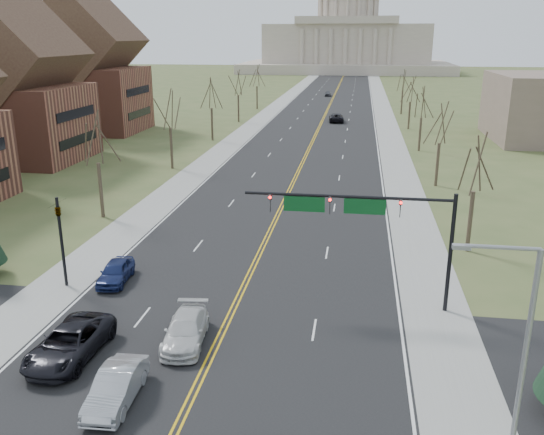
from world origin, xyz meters
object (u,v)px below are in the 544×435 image
(car_sb_outer_second, at_px, (116,272))
(car_far_sb, at_px, (328,93))
(car_sb_inner_lead, at_px, (116,387))
(car_sb_outer_lead, at_px, (70,343))
(signal_mast, at_px, (363,215))
(car_far_nb, at_px, (336,118))
(street_light, at_px, (518,351))
(car_sb_inner_second, at_px, (186,330))
(signal_left, at_px, (61,232))

(car_sb_outer_second, relative_size, car_far_sb, 1.03)
(car_sb_inner_lead, relative_size, car_sb_outer_lead, 0.78)
(car_sb_outer_second, height_order, car_far_sb, car_sb_outer_second)
(signal_mast, height_order, car_far_nb, signal_mast)
(signal_mast, relative_size, street_light, 1.34)
(car_sb_outer_second, relative_size, car_far_nb, 0.75)
(car_sb_inner_second, relative_size, car_sb_outer_second, 1.18)
(car_far_nb, height_order, car_far_sb, car_far_nb)
(signal_mast, bearing_deg, car_sb_outer_lead, -150.49)
(street_light, height_order, car_sb_inner_second, street_light)
(signal_left, height_order, car_far_nb, signal_left)
(signal_mast, distance_m, car_far_sb, 125.26)
(car_far_nb, bearing_deg, car_far_sb, -89.19)
(car_sb_inner_lead, bearing_deg, car_sb_inner_second, 72.11)
(car_sb_outer_second, xyz_separation_m, car_far_nb, (11.19, 76.19, 0.07))
(signal_left, distance_m, car_sb_outer_second, 4.35)
(signal_left, bearing_deg, car_sb_inner_lead, -53.82)
(car_sb_outer_second, bearing_deg, signal_mast, -9.36)
(signal_mast, height_order, car_sb_inner_second, signal_mast)
(car_sb_inner_second, bearing_deg, car_far_nb, 81.18)
(signal_left, relative_size, car_sb_outer_lead, 1.02)
(street_light, bearing_deg, signal_mast, 111.41)
(signal_left, distance_m, car_sb_inner_lead, 14.41)
(street_light, relative_size, car_far_sb, 2.22)
(car_sb_outer_lead, bearing_deg, car_far_nb, 85.54)
(car_far_nb, bearing_deg, signal_left, 75.25)
(car_sb_inner_second, bearing_deg, street_light, -33.74)
(car_sb_outer_second, bearing_deg, car_far_nb, 76.08)
(street_light, distance_m, car_sb_outer_second, 26.15)
(car_sb_outer_lead, distance_m, car_far_sb, 133.11)
(car_far_nb, bearing_deg, car_sb_outer_second, 77.29)
(car_sb_inner_lead, distance_m, car_far_sb, 136.22)
(signal_mast, distance_m, car_far_nb, 77.56)
(car_sb_outer_lead, relative_size, car_far_sb, 1.44)
(car_far_sb, bearing_deg, street_light, -87.71)
(street_light, xyz_separation_m, car_sb_outer_lead, (-19.75, 5.32, -4.40))
(street_light, xyz_separation_m, car_far_nb, (-10.07, 90.75, -4.43))
(street_light, height_order, car_sb_outer_second, street_light)
(street_light, bearing_deg, car_far_nb, 96.33)
(car_sb_inner_second, bearing_deg, car_sb_outer_second, 128.84)
(street_light, bearing_deg, car_sb_outer_lead, 164.93)
(car_far_nb, bearing_deg, car_sb_inner_lead, 81.87)
(car_sb_inner_lead, xyz_separation_m, car_sb_outer_lead, (-3.84, 3.20, 0.06))
(car_sb_outer_second, bearing_deg, car_sb_inner_lead, -72.32)
(car_sb_outer_lead, height_order, car_far_nb, car_sb_outer_lead)
(car_sb_inner_lead, relative_size, car_sb_inner_second, 0.92)
(car_sb_outer_second, bearing_deg, signal_left, -166.03)
(car_sb_outer_lead, bearing_deg, signal_left, 120.77)
(car_sb_inner_lead, bearing_deg, car_sb_outer_lead, 137.75)
(signal_mast, height_order, car_far_sb, signal_mast)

